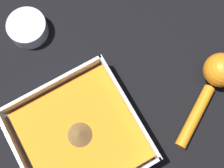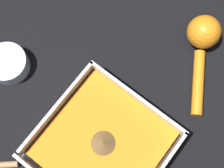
{
  "view_description": "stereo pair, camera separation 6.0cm",
  "coord_description": "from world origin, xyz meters",
  "views": [
    {
      "loc": [
        -0.06,
        -0.02,
        0.61
      ],
      "look_at": [
        0.07,
        -0.1,
        0.03
      ],
      "focal_mm": 50.0,
      "sensor_mm": 36.0,
      "label": 1
    },
    {
      "loc": [
        -0.02,
        0.02,
        0.61
      ],
      "look_at": [
        0.07,
        -0.1,
        0.03
      ],
      "focal_mm": 50.0,
      "sensor_mm": 36.0,
      "label": 2
    }
  ],
  "objects": [
    {
      "name": "lemon_squeezer",
      "position": [
        -0.02,
        -0.28,
        0.03
      ],
      "size": [
        0.13,
        0.18,
        0.07
      ],
      "rotation": [
        0.0,
        0.0,
        5.25
      ],
      "color": "orange",
      "rests_on": "ground_plane"
    },
    {
      "name": "spice_bowl",
      "position": [
        0.27,
        -0.01,
        0.02
      ],
      "size": [
        0.08,
        0.08,
        0.03
      ],
      "color": "silver",
      "rests_on": "ground_plane"
    },
    {
      "name": "ground_plane",
      "position": [
        0.0,
        0.0,
        0.0
      ],
      "size": [
        4.0,
        4.0,
        0.0
      ],
      "primitive_type": "plane",
      "color": "black"
    },
    {
      "name": "square_dish",
      "position": [
        0.02,
        0.0,
        0.02
      ],
      "size": [
        0.22,
        0.22,
        0.06
      ],
      "color": "silver",
      "rests_on": "ground_plane"
    }
  ]
}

